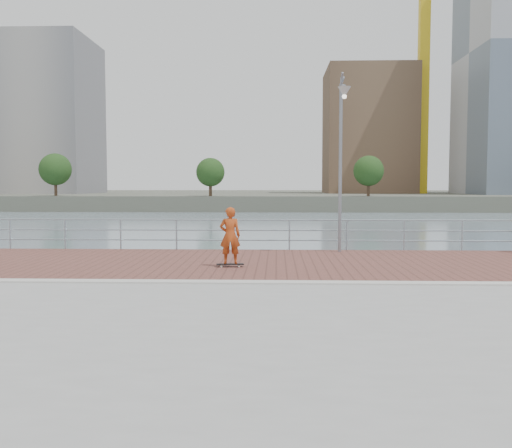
{
  "coord_description": "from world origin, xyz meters",
  "views": [
    {
      "loc": [
        0.57,
        -13.52,
        2.39
      ],
      "look_at": [
        0.0,
        2.0,
        1.3
      ],
      "focal_mm": 40.0,
      "sensor_mm": 36.0,
      "label": 1
    }
  ],
  "objects": [
    {
      "name": "skyline",
      "position": [
        26.9,
        103.94,
        22.18
      ],
      "size": [
        233.0,
        41.0,
        55.25
      ],
      "color": "#ADA38E",
      "rests_on": "far_shore"
    },
    {
      "name": "street_lamp",
      "position": [
        2.78,
        6.07,
        4.18
      ],
      "size": [
        0.43,
        1.25,
        5.88
      ],
      "color": "gray",
      "rests_on": "brick_lane"
    },
    {
      "name": "brick_lane",
      "position": [
        0.0,
        3.6,
        0.01
      ],
      "size": [
        40.0,
        6.8,
        0.02
      ],
      "primitive_type": "cube",
      "color": "brown",
      "rests_on": "seawall"
    },
    {
      "name": "skateboard",
      "position": [
        -0.77,
        2.65,
        0.09
      ],
      "size": [
        0.8,
        0.28,
        0.09
      ],
      "rotation": [
        0.0,
        0.0,
        0.1
      ],
      "color": "black",
      "rests_on": "brick_lane"
    },
    {
      "name": "water",
      "position": [
        0.0,
        0.0,
        -2.0
      ],
      "size": [
        400.0,
        400.0,
        0.0
      ],
      "primitive_type": "plane",
      "color": "slate",
      "rests_on": "ground"
    },
    {
      "name": "curb",
      "position": [
        0.0,
        0.0,
        0.03
      ],
      "size": [
        40.0,
        0.4,
        0.06
      ],
      "primitive_type": "cube",
      "color": "#B7B5AD",
      "rests_on": "seawall"
    },
    {
      "name": "skateboarder",
      "position": [
        -0.77,
        2.65,
        0.92
      ],
      "size": [
        0.63,
        0.45,
        1.63
      ],
      "primitive_type": "imported",
      "rotation": [
        0.0,
        0.0,
        3.24
      ],
      "color": "#AC4016",
      "rests_on": "skateboard"
    },
    {
      "name": "far_shore",
      "position": [
        0.0,
        122.5,
        -0.75
      ],
      "size": [
        320.0,
        95.0,
        2.5
      ],
      "primitive_type": "cube",
      "color": "#4C5142",
      "rests_on": "ground"
    },
    {
      "name": "guardrail",
      "position": [
        0.0,
        7.0,
        0.69
      ],
      "size": [
        39.06,
        0.06,
        1.13
      ],
      "color": "#8C9EA8",
      "rests_on": "brick_lane"
    },
    {
      "name": "tower_crane",
      "position": [
        27.36,
        104.0,
        33.5
      ],
      "size": [
        47.0,
        2.0,
        50.7
      ],
      "color": "gold",
      "rests_on": "far_shore"
    },
    {
      "name": "seawall",
      "position": [
        0.0,
        -5.0,
        -1.0
      ],
      "size": [
        40.0,
        24.0,
        2.0
      ],
      "primitive_type": "cube",
      "color": "gray",
      "rests_on": "ground"
    },
    {
      "name": "shoreline_trees",
      "position": [
        9.47,
        77.0,
        4.43
      ],
      "size": [
        144.44,
        5.12,
        6.83
      ],
      "color": "#473323",
      "rests_on": "far_shore"
    }
  ]
}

